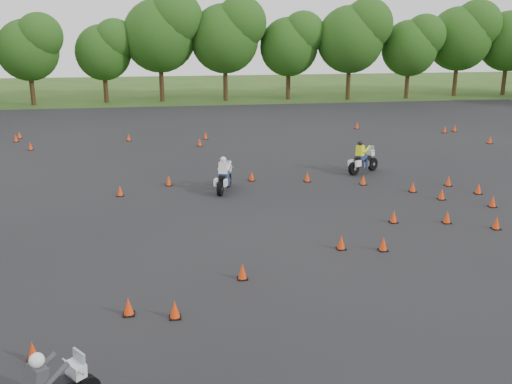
# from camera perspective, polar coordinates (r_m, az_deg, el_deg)

# --- Properties ---
(ground) EXTENTS (140.00, 140.00, 0.00)m
(ground) POSITION_cam_1_polar(r_m,az_deg,el_deg) (17.77, 2.03, -7.31)
(ground) COLOR #2D5119
(ground) RESTS_ON ground
(asphalt_pad) EXTENTS (62.00, 62.00, 0.00)m
(asphalt_pad) POSITION_cam_1_polar(r_m,az_deg,el_deg) (23.31, -0.77, -1.46)
(asphalt_pad) COLOR black
(asphalt_pad) RESTS_ON ground
(treeline) EXTENTS (86.80, 32.33, 10.78)m
(treeline) POSITION_cam_1_polar(r_m,az_deg,el_deg) (51.73, -4.75, 13.48)
(treeline) COLOR #224814
(treeline) RESTS_ON ground
(traffic_cones) EXTENTS (36.51, 33.08, 0.45)m
(traffic_cones) POSITION_cam_1_polar(r_m,az_deg,el_deg) (22.92, -0.46, -1.18)
(traffic_cones) COLOR #EA3709
(traffic_cones) RESTS_ON asphalt_pad
(rider_yellow) EXTENTS (2.15, 1.70, 1.65)m
(rider_yellow) POSITION_cam_1_polar(r_m,az_deg,el_deg) (29.00, 10.77, 3.50)
(rider_yellow) COLOR #D0E013
(rider_yellow) RESTS_ON ground
(rider_white) EXTENTS (1.30, 2.18, 1.61)m
(rider_white) POSITION_cam_1_polar(r_m,az_deg,el_deg) (25.32, -3.22, 1.86)
(rider_white) COLOR silver
(rider_white) RESTS_ON ground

